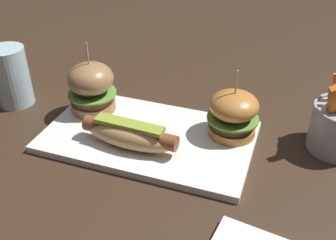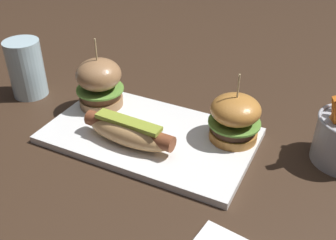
# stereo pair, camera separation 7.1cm
# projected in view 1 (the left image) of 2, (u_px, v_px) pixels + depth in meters

# --- Properties ---
(ground_plane) EXTENTS (3.00, 3.00, 0.00)m
(ground_plane) POSITION_uv_depth(u_px,v_px,m) (149.00, 140.00, 0.75)
(ground_plane) COLOR #382619
(platter_main) EXTENTS (0.39, 0.22, 0.01)m
(platter_main) POSITION_uv_depth(u_px,v_px,m) (149.00, 137.00, 0.75)
(platter_main) COLOR white
(platter_main) RESTS_ON ground
(hot_dog) EXTENTS (0.18, 0.06, 0.05)m
(hot_dog) POSITION_uv_depth(u_px,v_px,m) (130.00, 134.00, 0.70)
(hot_dog) COLOR tan
(hot_dog) RESTS_ON platter_main
(slider_left) EXTENTS (0.10, 0.10, 0.15)m
(slider_left) POSITION_uv_depth(u_px,v_px,m) (91.00, 87.00, 0.79)
(slider_left) COLOR #9A6E47
(slider_left) RESTS_ON platter_main
(slider_right) EXTENTS (0.10, 0.10, 0.13)m
(slider_right) POSITION_uv_depth(u_px,v_px,m) (233.00, 113.00, 0.72)
(slider_right) COLOR #BA7834
(slider_right) RESTS_ON platter_main
(water_glass) EXTENTS (0.08, 0.08, 0.13)m
(water_glass) POSITION_uv_depth(u_px,v_px,m) (11.00, 77.00, 0.83)
(water_glass) COLOR silver
(water_glass) RESTS_ON ground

